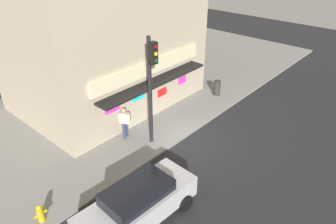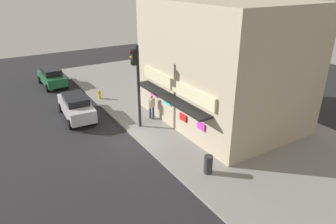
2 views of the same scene
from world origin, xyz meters
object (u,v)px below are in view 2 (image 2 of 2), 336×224
object	(u,v)px
traffic_light	(137,77)
pedestrian	(152,106)
parked_car_silver	(76,106)
parked_car_green	(52,77)
trash_can	(208,164)
fire_hydrant	(100,95)

from	to	relation	value
traffic_light	pedestrian	bearing A→B (deg)	115.51
parked_car_silver	parked_car_green	bearing A→B (deg)	178.84
pedestrian	parked_car_silver	distance (m)	5.28
parked_car_silver	trash_can	bearing A→B (deg)	18.87
trash_can	parked_car_silver	size ratio (longest dim) A/B	0.21
parked_car_green	trash_can	bearing A→B (deg)	10.33
trash_can	pedestrian	world-z (taller)	pedestrian
pedestrian	parked_car_green	size ratio (longest dim) A/B	0.41
traffic_light	trash_can	bearing A→B (deg)	5.17
pedestrian	parked_car_silver	world-z (taller)	pedestrian
fire_hydrant	trash_can	xyz separation A→B (m)	(12.58, 0.97, 0.13)
fire_hydrant	pedestrian	size ratio (longest dim) A/B	0.42
traffic_light	parked_car_silver	world-z (taller)	traffic_light
trash_can	parked_car_silver	world-z (taller)	parked_car_silver
traffic_light	trash_can	world-z (taller)	traffic_light
traffic_light	fire_hydrant	size ratio (longest dim) A/B	7.38
fire_hydrant	trash_can	bearing A→B (deg)	4.40
pedestrian	traffic_light	bearing A→B (deg)	-64.49
traffic_light	parked_car_green	size ratio (longest dim) A/B	1.29
fire_hydrant	trash_can	size ratio (longest dim) A/B	0.76
parked_car_green	traffic_light	bearing A→B (deg)	13.07
fire_hydrant	parked_car_silver	bearing A→B (deg)	-46.91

